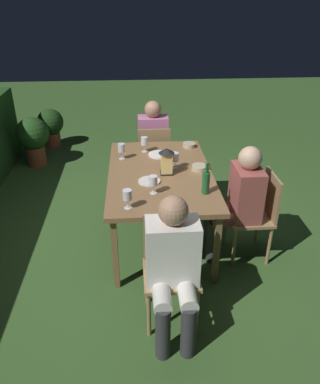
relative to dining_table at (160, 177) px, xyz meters
name	(u,v)px	position (x,y,z in m)	size (l,w,h in m)	color
ground_plane	(160,235)	(0.00, 0.00, -0.70)	(16.00, 16.00, 0.00)	#385B28
dining_table	(160,177)	(0.00, 0.00, 0.00)	(1.67, 1.02, 0.76)	olive
chair_side_left_a	(257,212)	(-0.38, -0.90, -0.22)	(0.42, 0.40, 0.87)	#9E7A51
person_in_rust	(238,199)	(-0.38, -0.71, -0.07)	(0.38, 0.47, 1.15)	#9E4C47
chair_head_near	(170,264)	(-1.08, 0.00, -0.22)	(0.40, 0.42, 0.87)	#9E7A51
person_in_cream	(173,265)	(-1.28, 0.00, -0.07)	(0.48, 0.38, 1.15)	white
chair_head_far	(154,155)	(1.08, 0.00, -0.22)	(0.40, 0.42, 0.87)	#9E7A51
person_in_pink	(153,139)	(1.28, 0.00, -0.07)	(0.48, 0.38, 1.15)	#C675A3
lantern_centerpiece	(166,160)	(-0.04, -0.06, 0.20)	(0.15, 0.15, 0.27)	black
green_bottle_on_table	(206,182)	(-0.47, -0.37, 0.16)	(0.07, 0.07, 0.29)	#1E5B2D
wine_glass_a	(121,149)	(0.35, 0.38, 0.17)	(0.08, 0.08, 0.17)	silver
wine_glass_b	(127,196)	(-0.68, 0.32, 0.17)	(0.08, 0.08, 0.17)	silver
wine_glass_c	(153,181)	(-0.44, 0.09, 0.17)	(0.08, 0.08, 0.17)	silver
wine_glass_d	(144,142)	(0.54, 0.13, 0.17)	(0.08, 0.08, 0.17)	silver
wine_glass_e	(175,158)	(0.07, -0.16, 0.17)	(0.08, 0.08, 0.17)	silver
plate_a	(159,155)	(0.42, -0.02, 0.06)	(0.24, 0.24, 0.01)	white
plate_b	(149,181)	(-0.21, 0.12, 0.06)	(0.21, 0.21, 0.01)	silver
bowl_olives	(199,167)	(0.03, -0.40, 0.08)	(0.16, 0.16, 0.04)	#BCAD8E
bowl_bread	(189,145)	(0.65, -0.38, 0.08)	(0.15, 0.15, 0.05)	#BCAD8E
potted_plant_by_hedge	(33,138)	(2.00, 1.73, -0.27)	(0.47, 0.47, 0.74)	brown
potted_plant_corner	(51,125)	(2.78, 1.62, -0.34)	(0.43, 0.43, 0.63)	brown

